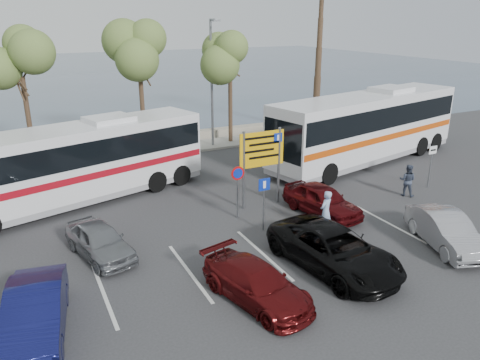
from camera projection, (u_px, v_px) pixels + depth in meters
name	position (u px, v px, depth m)	size (l,w,h in m)	color
ground	(277.00, 237.00, 18.62)	(120.00, 120.00, 0.00)	#2F2F31
kerb_strip	(168.00, 150.00, 30.45)	(44.00, 2.40, 0.15)	#99958B
seawall	(159.00, 139.00, 32.06)	(48.00, 0.80, 0.60)	gray
sea	(72.00, 75.00, 69.40)	(140.00, 140.00, 0.00)	#3A4E5E
tree_left	(20.00, 61.00, 25.15)	(3.20, 3.20, 7.20)	#382619
tree_mid	(138.00, 46.00, 27.64)	(3.20, 3.20, 8.00)	#382619
tree_right	(230.00, 51.00, 30.30)	(3.20, 3.20, 7.40)	#382619
street_lamp_right	(212.00, 78.00, 29.79)	(0.45, 1.15, 8.01)	slate
direction_sign	(262.00, 155.00, 20.94)	(2.20, 0.12, 3.60)	slate
sign_no_stop	(238.00, 184.00, 19.87)	(0.60, 0.08, 2.35)	slate
sign_parking	(264.00, 197.00, 18.72)	(0.50, 0.07, 2.25)	slate
sign_taxi	(431.00, 161.00, 23.49)	(0.50, 0.07, 2.20)	slate
lane_markings	(264.00, 254.00, 17.30)	(12.02, 4.20, 0.01)	silver
coach_bus_left	(76.00, 166.00, 21.47)	(12.62, 5.97, 3.86)	silver
coach_bus_right	(367.00, 129.00, 27.57)	(14.06, 5.84, 4.29)	silver
car_silver_a	(100.00, 241.00, 16.94)	(1.47, 3.66, 1.25)	slate
car_blue	(35.00, 313.00, 12.69)	(1.47, 4.22, 1.39)	#0F1247
car_maroon	(256.00, 283.00, 14.29)	(1.65, 4.07, 1.18)	#550E0F
car_red	(322.00, 200.00, 20.53)	(1.59, 3.96, 1.35)	#4B0A0D
suv_black	(334.00, 249.00, 16.10)	(2.38, 5.17, 1.44)	black
car_silver_b	(446.00, 231.00, 17.65)	(1.40, 4.01, 1.32)	#96969C
pedestrian_near	(326.00, 211.00, 18.83)	(0.64, 0.42, 1.75)	#8FA8D0
pedestrian_far	(407.00, 180.00, 22.64)	(0.77, 0.60, 1.58)	#384054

